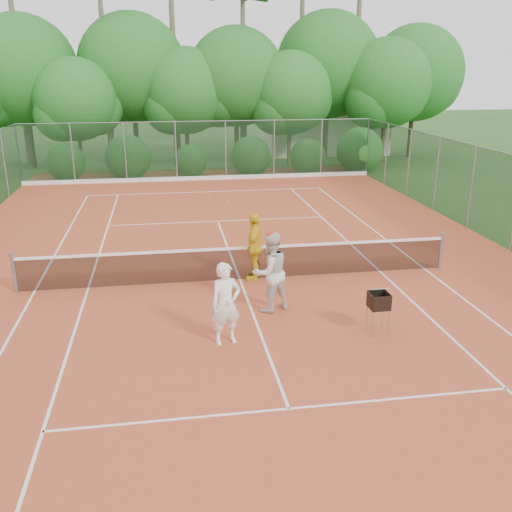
{
  "coord_description": "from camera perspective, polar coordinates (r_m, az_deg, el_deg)",
  "views": [
    {
      "loc": [
        -1.93,
        -14.76,
        5.68
      ],
      "look_at": [
        0.26,
        -1.2,
        1.1
      ],
      "focal_mm": 40.0,
      "sensor_mm": 36.0,
      "label": 1
    }
  ],
  "objects": [
    {
      "name": "fence_back",
      "position": [
        30.11,
        -5.52,
        10.42
      ],
      "size": [
        18.07,
        0.07,
        3.0
      ],
      "color": "#19381E",
      "rests_on": "clay_court"
    },
    {
      "name": "clay_court",
      "position": [
        15.93,
        -1.62,
        -2.42
      ],
      "size": [
        18.0,
        36.0,
        0.02
      ],
      "primitive_type": "cube",
      "color": "#B54C29",
      "rests_on": "ground"
    },
    {
      "name": "ground",
      "position": [
        15.93,
        -1.62,
        -2.45
      ],
      "size": [
        120.0,
        120.0,
        0.0
      ],
      "primitive_type": "plane",
      "color": "#264D1B",
      "rests_on": "ground"
    },
    {
      "name": "player_center_grp",
      "position": [
        13.64,
        1.43,
        -1.6
      ],
      "size": [
        1.17,
        1.06,
        2.0
      ],
      "color": "silver",
      "rests_on": "clay_court"
    },
    {
      "name": "player_yellow",
      "position": [
        15.68,
        -0.12,
        0.97
      ],
      "size": [
        0.81,
        1.21,
        1.91
      ],
      "primitive_type": "imported",
      "rotation": [
        0.0,
        0.0,
        -1.91
      ],
      "color": "yellow",
      "rests_on": "clay_court"
    },
    {
      "name": "tennis_net",
      "position": [
        15.75,
        -1.64,
        -0.64
      ],
      "size": [
        11.97,
        0.1,
        1.1
      ],
      "color": "gray",
      "rests_on": "clay_court"
    },
    {
      "name": "stray_ball_b",
      "position": [
        26.41,
        -4.78,
        6.08
      ],
      "size": [
        0.07,
        0.07,
        0.07
      ],
      "primitive_type": "sphere",
      "color": "yellow",
      "rests_on": "clay_court"
    },
    {
      "name": "court_markings",
      "position": [
        15.93,
        -1.62,
        -2.37
      ],
      "size": [
        11.03,
        23.83,
        0.01
      ],
      "color": "white",
      "rests_on": "clay_court"
    },
    {
      "name": "tropical_treeline",
      "position": [
        35.15,
        -3.88,
        17.49
      ],
      "size": [
        32.1,
        8.49,
        15.03
      ],
      "color": "brown",
      "rests_on": "ground"
    },
    {
      "name": "stray_ball_c",
      "position": [
        26.04,
        6.77,
        5.84
      ],
      "size": [
        0.07,
        0.07,
        0.07
      ],
      "primitive_type": "sphere",
      "color": "gold",
      "rests_on": "clay_court"
    },
    {
      "name": "stray_ball_a",
      "position": [
        24.96,
        -2.86,
        5.39
      ],
      "size": [
        0.07,
        0.07,
        0.07
      ],
      "primitive_type": "sphere",
      "color": "yellow",
      "rests_on": "clay_court"
    },
    {
      "name": "club_building",
      "position": [
        40.49,
        6.68,
        12.4
      ],
      "size": [
        8.0,
        5.0,
        3.0
      ],
      "primitive_type": "cube",
      "color": "beige",
      "rests_on": "ground"
    },
    {
      "name": "ball_hopper",
      "position": [
        12.84,
        12.19,
        -4.47
      ],
      "size": [
        0.41,
        0.41,
        0.95
      ],
      "rotation": [
        0.0,
        0.0,
        0.23
      ],
      "color": "gray",
      "rests_on": "clay_court"
    },
    {
      "name": "player_white",
      "position": [
        12.08,
        -3.02,
        -4.8
      ],
      "size": [
        0.75,
        0.58,
        1.8
      ],
      "primitive_type": "imported",
      "rotation": [
        0.0,
        0.0,
        0.26
      ],
      "color": "white",
      "rests_on": "clay_court"
    }
  ]
}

